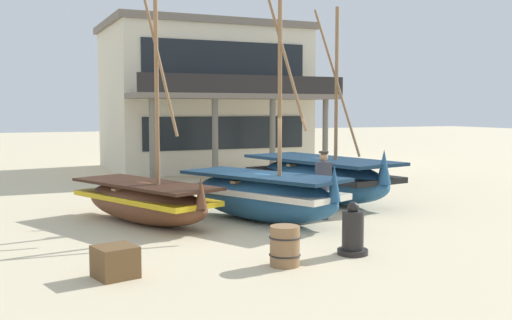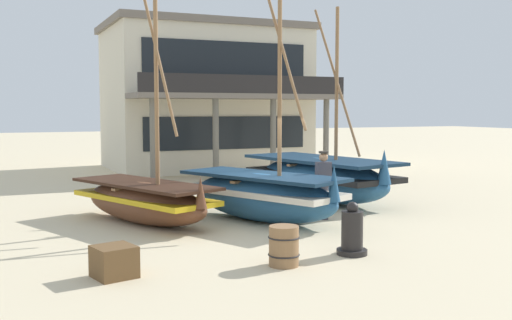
{
  "view_description": "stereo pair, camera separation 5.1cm",
  "coord_description": "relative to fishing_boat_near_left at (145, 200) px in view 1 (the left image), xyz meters",
  "views": [
    {
      "loc": [
        -6.25,
        -13.0,
        2.72
      ],
      "look_at": [
        0.0,
        1.0,
        1.4
      ],
      "focal_mm": 41.92,
      "sensor_mm": 36.0,
      "label": 1
    },
    {
      "loc": [
        -6.2,
        -13.02,
        2.72
      ],
      "look_at": [
        0.0,
        1.0,
        1.4
      ],
      "focal_mm": 41.92,
      "sensor_mm": 36.0,
      "label": 2
    }
  ],
  "objects": [
    {
      "name": "capstan_winch",
      "position": [
        2.82,
        -4.6,
        -0.16
      ],
      "size": [
        0.58,
        0.58,
        1.0
      ],
      "color": "black",
      "rests_on": "ground"
    },
    {
      "name": "ground_plane",
      "position": [
        2.94,
        -0.89,
        -0.56
      ],
      "size": [
        120.0,
        120.0,
        0.0
      ],
      "primitive_type": "plane",
      "color": "beige"
    },
    {
      "name": "fishing_boat_centre_large",
      "position": [
        5.49,
        1.17,
        0.15
      ],
      "size": [
        2.96,
        5.36,
        5.58
      ],
      "color": "#23517A",
      "rests_on": "ground"
    },
    {
      "name": "fishing_boat_near_left",
      "position": [
        0.0,
        0.0,
        0.0
      ],
      "size": [
        2.9,
        4.44,
        6.14
      ],
      "color": "brown",
      "rests_on": "ground"
    },
    {
      "name": "cargo_crate",
      "position": [
        -1.54,
        -4.33,
        -0.3
      ],
      "size": [
        0.75,
        0.75,
        0.51
      ],
      "primitive_type": "cube",
      "rotation": [
        0.0,
        0.0,
        0.24
      ],
      "color": "brown",
      "rests_on": "ground"
    },
    {
      "name": "wooden_barrel",
      "position": [
        1.29,
        -4.81,
        -0.21
      ],
      "size": [
        0.56,
        0.56,
        0.7
      ],
      "color": "olive",
      "rests_on": "ground"
    },
    {
      "name": "harbor_building_main",
      "position": [
        5.75,
        12.34,
        2.71
      ],
      "size": [
        8.85,
        8.29,
        6.52
      ],
      "color": "beige",
      "rests_on": "ground"
    },
    {
      "name": "fishing_boat_far_right",
      "position": [
        2.68,
        -0.87,
        0.09
      ],
      "size": [
        3.15,
        4.57,
        6.45
      ],
      "color": "#23517A",
      "rests_on": "ground"
    },
    {
      "name": "fisherman_by_hull",
      "position": [
        4.13,
        -1.28,
        0.27
      ],
      "size": [
        0.39,
        0.27,
        1.68
      ],
      "color": "#33333D",
      "rests_on": "ground"
    }
  ]
}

